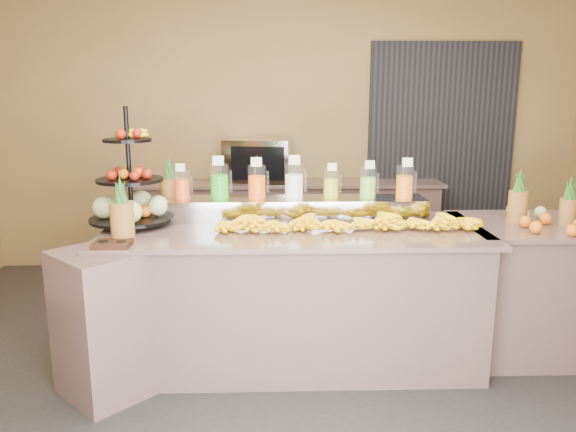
{
  "coord_description": "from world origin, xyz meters",
  "views": [
    {
      "loc": [
        -0.15,
        -3.3,
        1.82
      ],
      "look_at": [
        -0.04,
        0.3,
        1.01
      ],
      "focal_mm": 35.0,
      "sensor_mm": 36.0,
      "label": 1
    }
  ],
  "objects_px": {
    "fruit_stand": "(136,195)",
    "right_fruit_pile": "(546,217)",
    "oven_warmer": "(258,160)",
    "pitcher_tray": "(294,209)",
    "banana_heap": "(344,220)",
    "condiment_caddy": "(112,244)"
  },
  "relations": [
    {
      "from": "fruit_stand",
      "to": "right_fruit_pile",
      "type": "height_order",
      "value": "fruit_stand"
    },
    {
      "from": "right_fruit_pile",
      "to": "oven_warmer",
      "type": "distance_m",
      "value": 2.78
    },
    {
      "from": "pitcher_tray",
      "to": "banana_heap",
      "type": "relative_size",
      "value": 1.02
    },
    {
      "from": "banana_heap",
      "to": "fruit_stand",
      "type": "xyz_separation_m",
      "value": [
        -1.38,
        0.15,
        0.15
      ]
    },
    {
      "from": "right_fruit_pile",
      "to": "oven_warmer",
      "type": "relative_size",
      "value": 0.65
    },
    {
      "from": "oven_warmer",
      "to": "banana_heap",
      "type": "bearing_deg",
      "value": -65.1
    },
    {
      "from": "condiment_caddy",
      "to": "banana_heap",
      "type": "bearing_deg",
      "value": 15.69
    },
    {
      "from": "condiment_caddy",
      "to": "oven_warmer",
      "type": "relative_size",
      "value": 0.33
    },
    {
      "from": "pitcher_tray",
      "to": "right_fruit_pile",
      "type": "relative_size",
      "value": 4.43
    },
    {
      "from": "banana_heap",
      "to": "right_fruit_pile",
      "type": "height_order",
      "value": "right_fruit_pile"
    },
    {
      "from": "right_fruit_pile",
      "to": "banana_heap",
      "type": "bearing_deg",
      "value": -179.89
    },
    {
      "from": "condiment_caddy",
      "to": "right_fruit_pile",
      "type": "xyz_separation_m",
      "value": [
        2.75,
        0.4,
        0.05
      ]
    },
    {
      "from": "banana_heap",
      "to": "oven_warmer",
      "type": "height_order",
      "value": "oven_warmer"
    },
    {
      "from": "right_fruit_pile",
      "to": "oven_warmer",
      "type": "height_order",
      "value": "oven_warmer"
    },
    {
      "from": "fruit_stand",
      "to": "oven_warmer",
      "type": "xyz_separation_m",
      "value": [
        0.78,
        1.82,
        0.01
      ]
    },
    {
      "from": "pitcher_tray",
      "to": "right_fruit_pile",
      "type": "distance_m",
      "value": 1.69
    },
    {
      "from": "condiment_caddy",
      "to": "right_fruit_pile",
      "type": "relative_size",
      "value": 0.5
    },
    {
      "from": "fruit_stand",
      "to": "condiment_caddy",
      "type": "distance_m",
      "value": 0.58
    },
    {
      "from": "condiment_caddy",
      "to": "fruit_stand",
      "type": "bearing_deg",
      "value": 87.92
    },
    {
      "from": "right_fruit_pile",
      "to": "pitcher_tray",
      "type": "bearing_deg",
      "value": 169.74
    },
    {
      "from": "pitcher_tray",
      "to": "condiment_caddy",
      "type": "relative_size",
      "value": 8.8
    },
    {
      "from": "condiment_caddy",
      "to": "right_fruit_pile",
      "type": "bearing_deg",
      "value": 8.22
    }
  ]
}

